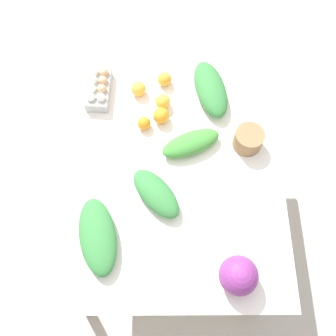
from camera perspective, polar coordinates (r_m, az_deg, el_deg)
name	(u,v)px	position (r m, az deg, el deg)	size (l,w,h in m)	color
ground_plane	(168,216)	(2.43, 0.00, -7.34)	(8.00, 8.00, 0.00)	#B2A899
dining_table	(168,177)	(1.81, 0.00, -1.45)	(1.25, 1.05, 0.76)	silver
cabbage_purple	(239,275)	(1.54, 10.79, -15.79)	(0.16, 0.16, 0.16)	#7A2D75
egg_carton	(99,88)	(1.92, -10.46, 11.90)	(0.24, 0.12, 0.09)	#A8A8A3
paper_bag	(249,139)	(1.77, 12.23, 4.29)	(0.13, 0.13, 0.10)	olive
greens_bunch_kale	(191,143)	(1.74, 3.59, 3.78)	(0.28, 0.11, 0.07)	#3D8433
greens_bunch_scallion	(157,194)	(1.63, -1.74, -3.91)	(0.28, 0.13, 0.08)	#337538
greens_bunch_chard	(98,236)	(1.61, -10.57, -10.20)	(0.34, 0.15, 0.08)	#337538
greens_bunch_beet_tops	(211,89)	(1.89, 6.58, 11.87)	(0.33, 0.14, 0.09)	#337538
orange_0	(163,102)	(1.85, -0.73, 10.09)	(0.07, 0.07, 0.07)	#F9A833
orange_1	(162,116)	(1.81, -0.96, 7.98)	(0.08, 0.08, 0.08)	orange
orange_2	(165,79)	(1.93, -0.44, 13.37)	(0.07, 0.07, 0.07)	orange
orange_3	(139,89)	(1.90, -4.42, 11.90)	(0.07, 0.07, 0.07)	#F9A833
orange_4	(145,123)	(1.80, -3.60, 6.81)	(0.06, 0.06, 0.06)	orange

